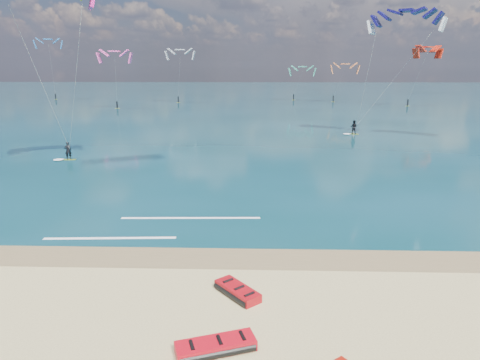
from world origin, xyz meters
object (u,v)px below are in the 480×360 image
packed_kite_mid (237,295)px  kitesurfer_main (56,67)px  packed_kite_left (216,351)px  kitesurfer_far (381,68)px

packed_kite_mid → kitesurfer_main: 27.24m
packed_kite_left → kitesurfer_main: 29.59m
packed_kite_mid → kitesurfer_far: kitesurfer_far is taller
packed_kite_left → packed_kite_mid: bearing=62.0°
packed_kite_mid → kitesurfer_main: size_ratio=0.14×
packed_kite_mid → packed_kite_left: bearing=-49.6°
packed_kite_left → kitesurfer_far: (15.99, 40.80, 8.28)m
packed_kite_left → kitesurfer_main: bearing=103.4°
packed_kite_left → kitesurfer_main: size_ratio=0.17×
kitesurfer_far → packed_kite_left: bearing=-88.2°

